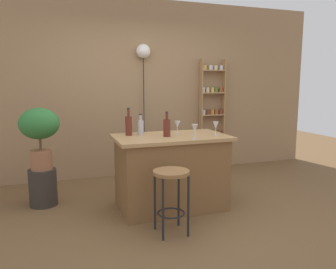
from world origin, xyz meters
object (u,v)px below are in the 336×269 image
at_px(potted_plant, 40,130).
at_px(bottle_vinegar, 141,127).
at_px(bar_stool, 171,186).
at_px(wine_glass_left, 216,125).
at_px(wine_glass_center, 177,125).
at_px(pendant_globe_light, 143,53).
at_px(bottle_wine_red, 129,125).
at_px(spice_shelf, 212,115).
at_px(wine_glass_right, 195,128).
at_px(plant_stool, 43,187).
at_px(bottle_sauce_amber, 167,127).

distance_m(potted_plant, bottle_vinegar, 1.21).
xyz_separation_m(bar_stool, wine_glass_left, (0.74, 0.51, 0.51)).
distance_m(wine_glass_center, pendant_globe_light, 1.76).
bearing_deg(bottle_vinegar, bottle_wine_red, -172.85).
height_order(spice_shelf, wine_glass_right, spice_shelf).
relative_size(spice_shelf, bottle_wine_red, 5.82).
height_order(bottle_vinegar, wine_glass_right, bottle_vinegar).
relative_size(bar_stool, spice_shelf, 0.34).
xyz_separation_m(spice_shelf, wine_glass_left, (-0.79, -1.66, 0.06)).
bearing_deg(plant_stool, wine_glass_center, -18.32).
xyz_separation_m(bottle_wine_red, wine_glass_right, (0.63, -0.49, -0.01)).
height_order(bottle_vinegar, bottle_sauce_amber, bottle_sauce_amber).
xyz_separation_m(potted_plant, wine_glass_right, (1.63, -0.88, 0.06)).
relative_size(bar_stool, wine_glass_right, 3.94).
xyz_separation_m(bottle_wine_red, pendant_globe_light, (0.55, 1.35, 0.96)).
height_order(spice_shelf, bottle_sauce_amber, spice_shelf).
bearing_deg(bottle_wine_red, wine_glass_center, -12.26).
bearing_deg(spice_shelf, wine_glass_right, -121.92).
xyz_separation_m(spice_shelf, plant_stool, (-2.76, -0.93, -0.71)).
distance_m(bottle_vinegar, pendant_globe_light, 1.71).
bearing_deg(wine_glass_left, spice_shelf, 64.55).
xyz_separation_m(bottle_vinegar, wine_glass_center, (0.42, -0.14, 0.02)).
bearing_deg(potted_plant, bottle_wine_red, -21.59).
xyz_separation_m(bottle_vinegar, wine_glass_left, (0.82, -0.36, 0.02)).
height_order(bottle_wine_red, wine_glass_left, bottle_wine_red).
height_order(wine_glass_left, wine_glass_center, same).
bearing_deg(wine_glass_right, wine_glass_center, 100.34).
distance_m(spice_shelf, wine_glass_left, 1.84).
relative_size(bottle_vinegar, pendant_globe_light, 0.12).
bearing_deg(bottle_wine_red, wine_glass_left, -19.10).
bearing_deg(potted_plant, plant_stool, 0.00).
bearing_deg(plant_stool, bottle_wine_red, -21.59).
bearing_deg(potted_plant, bottle_vinegar, -18.16).
height_order(bar_stool, potted_plant, potted_plant).
relative_size(spice_shelf, bottle_vinegar, 7.66).
distance_m(spice_shelf, wine_glass_center, 1.88).
bearing_deg(spice_shelf, bottle_wine_red, -143.04).
distance_m(plant_stool, wine_glass_center, 1.82).
xyz_separation_m(plant_stool, bottle_vinegar, (1.15, -0.38, 0.75)).
distance_m(potted_plant, bottle_sauce_amber, 1.53).
bearing_deg(bottle_wine_red, potted_plant, 158.41).
relative_size(plant_stool, wine_glass_right, 2.76).
height_order(plant_stool, bottle_vinegar, bottle_vinegar).
xyz_separation_m(bottle_sauce_amber, wine_glass_left, (0.58, -0.11, 0.01)).
bearing_deg(bottle_vinegar, potted_plant, 161.84).
distance_m(potted_plant, wine_glass_center, 1.65).
xyz_separation_m(plant_stool, pendant_globe_light, (1.55, 0.95, 1.74)).
relative_size(spice_shelf, pendant_globe_light, 0.90).
bearing_deg(pendant_globe_light, bottle_vinegar, -106.93).
bearing_deg(bar_stool, wine_glass_center, 64.97).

